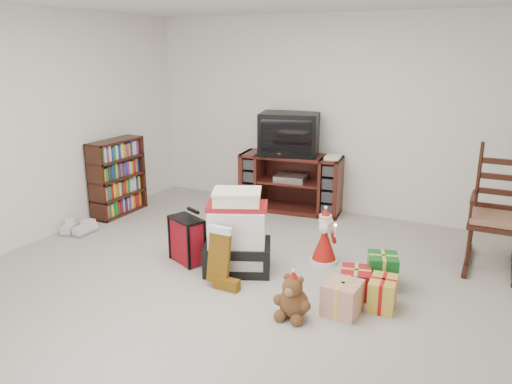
% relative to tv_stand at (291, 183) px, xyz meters
% --- Properties ---
extents(room, '(5.01, 5.01, 2.51)m').
position_rel_tv_stand_xyz_m(room, '(0.40, -2.23, 0.87)').
color(room, '#ABA79D').
rests_on(room, ground).
extents(tv_stand, '(1.36, 0.63, 0.75)m').
position_rel_tv_stand_xyz_m(tv_stand, '(0.00, 0.00, 0.00)').
color(tv_stand, '#4D1B16').
rests_on(tv_stand, floor).
extents(bookshelf, '(0.26, 0.79, 0.97)m').
position_rel_tv_stand_xyz_m(bookshelf, '(-1.94, -1.13, 0.09)').
color(bookshelf, '#3A1B10').
rests_on(bookshelf, floor).
extents(rocking_chair, '(0.51, 0.83, 1.25)m').
position_rel_tv_stand_xyz_m(rocking_chair, '(2.47, -0.68, 0.05)').
color(rocking_chair, '#3A1B10').
rests_on(rocking_chair, floor).
extents(gift_pile, '(0.76, 0.68, 0.79)m').
position_rel_tv_stand_xyz_m(gift_pile, '(0.28, -1.95, -0.03)').
color(gift_pile, black).
rests_on(gift_pile, floor).
extents(red_suitcase, '(0.41, 0.32, 0.55)m').
position_rel_tv_stand_xyz_m(red_suitcase, '(-0.26, -2.01, -0.14)').
color(red_suitcase, maroon).
rests_on(red_suitcase, floor).
extents(stocking, '(0.27, 0.12, 0.57)m').
position_rel_tv_stand_xyz_m(stocking, '(0.29, -2.31, -0.09)').
color(stocking, '#11770D').
rests_on(stocking, floor).
extents(teddy_bear, '(0.25, 0.22, 0.37)m').
position_rel_tv_stand_xyz_m(teddy_bear, '(1.11, -2.52, -0.22)').
color(teddy_bear, brown).
rests_on(teddy_bear, floor).
extents(santa_figurine, '(0.28, 0.27, 0.58)m').
position_rel_tv_stand_xyz_m(santa_figurine, '(0.96, -1.39, -0.15)').
color(santa_figurine, '#A51711').
rests_on(santa_figurine, floor).
extents(mrs_claus_figurine, '(0.31, 0.29, 0.64)m').
position_rel_tv_stand_xyz_m(mrs_claus_figurine, '(-0.11, -1.60, -0.13)').
color(mrs_claus_figurine, '#A51711').
rests_on(mrs_claus_figurine, floor).
extents(sneaker_pair, '(0.38, 0.33, 0.11)m').
position_rel_tv_stand_xyz_m(sneaker_pair, '(-1.87, -1.93, -0.32)').
color(sneaker_pair, silver).
rests_on(sneaker_pair, floor).
extents(gift_cluster, '(0.55, 0.85, 0.26)m').
position_rel_tv_stand_xyz_m(gift_cluster, '(1.53, -1.96, -0.25)').
color(gift_cluster, '#A41219').
rests_on(gift_cluster, floor).
extents(crt_television, '(0.84, 0.69, 0.54)m').
position_rel_tv_stand_xyz_m(crt_television, '(-0.04, 0.00, 0.64)').
color(crt_television, black).
rests_on(crt_television, tv_stand).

